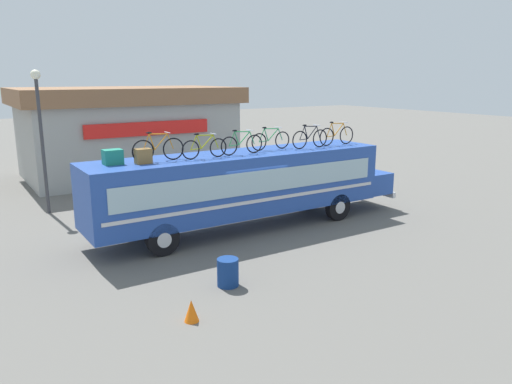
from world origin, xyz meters
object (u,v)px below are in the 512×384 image
luggage_bag_1 (113,157)px  rooftop_bicycle_3 (242,144)px  rooftop_bicycle_4 (271,140)px  street_lamp (40,123)px  rooftop_bicycle_6 (337,135)px  rooftop_bicycle_1 (158,149)px  rooftop_bicycle_5 (310,138)px  traffic_cone (191,311)px  rooftop_bicycle_2 (204,148)px  bus (246,183)px  trash_bin (228,272)px  luggage_bag_2 (143,156)px

luggage_bag_1 → rooftop_bicycle_3: size_ratio=0.34×
rooftop_bicycle_4 → street_lamp: size_ratio=0.30×
luggage_bag_1 → street_lamp: bearing=99.6°
rooftop_bicycle_6 → luggage_bag_1: bearing=177.7°
rooftop_bicycle_1 → rooftop_bicycle_5: rooftop_bicycle_1 is taller
rooftop_bicycle_4 → traffic_cone: 8.80m
luggage_bag_1 → rooftop_bicycle_1: rooftop_bicycle_1 is taller
luggage_bag_1 → rooftop_bicycle_6: bearing=-2.3°
rooftop_bicycle_2 → rooftop_bicycle_5: 4.53m
bus → rooftop_bicycle_6: bearing=-2.8°
rooftop_bicycle_1 → rooftop_bicycle_6: size_ratio=1.00×
rooftop_bicycle_1 → rooftop_bicycle_5: bearing=-2.6°
rooftop_bicycle_4 → rooftop_bicycle_5: size_ratio=1.02×
trash_bin → rooftop_bicycle_3: bearing=54.3°
rooftop_bicycle_6 → traffic_cone: bearing=-149.6°
rooftop_bicycle_2 → rooftop_bicycle_5: size_ratio=1.00×
trash_bin → rooftop_bicycle_2: bearing=71.0°
bus → rooftop_bicycle_1: 3.73m
rooftop_bicycle_3 → rooftop_bicycle_2: bearing=-177.3°
luggage_bag_1 → street_lamp: street_lamp is taller
rooftop_bicycle_2 → rooftop_bicycle_4: size_ratio=0.98×
luggage_bag_1 → trash_bin: bearing=-69.5°
rooftop_bicycle_3 → trash_bin: bearing=-125.7°
luggage_bag_1 → luggage_bag_2: (0.86, -0.36, 0.00)m
street_lamp → luggage_bag_1: bearing=-80.4°
luggage_bag_2 → traffic_cone: bearing=-100.0°
bus → traffic_cone: 7.52m
rooftop_bicycle_1 → rooftop_bicycle_6: rooftop_bicycle_1 is taller
traffic_cone → luggage_bag_1: bearing=89.3°
rooftop_bicycle_2 → rooftop_bicycle_3: size_ratio=0.99×
rooftop_bicycle_5 → rooftop_bicycle_4: bearing=162.8°
luggage_bag_1 → rooftop_bicycle_4: 6.00m
street_lamp → bus: bearing=-46.8°
rooftop_bicycle_1 → rooftop_bicycle_6: 7.55m
luggage_bag_1 → rooftop_bicycle_6: size_ratio=0.33×
rooftop_bicycle_4 → traffic_cone: (-6.06, -5.64, -2.97)m
rooftop_bicycle_2 → rooftop_bicycle_1: bearing=170.0°
luggage_bag_2 → street_lamp: (-1.90, 6.45, 0.64)m
trash_bin → street_lamp: street_lamp is taller
bus → rooftop_bicycle_4: 1.91m
luggage_bag_1 → rooftop_bicycle_4: bearing=-0.3°
luggage_bag_2 → rooftop_bicycle_5: bearing=-1.2°
rooftop_bicycle_2 → street_lamp: size_ratio=0.29×
rooftop_bicycle_3 → rooftop_bicycle_5: bearing=-1.5°
rooftop_bicycle_2 → rooftop_bicycle_3: rooftop_bicycle_3 is taller
luggage_bag_2 → rooftop_bicycle_4: 5.14m
bus → rooftop_bicycle_2: rooftop_bicycle_2 is taller
luggage_bag_2 → trash_bin: bearing=-79.1°
bus → trash_bin: bus is taller
rooftop_bicycle_3 → rooftop_bicycle_4: rooftop_bicycle_3 is taller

